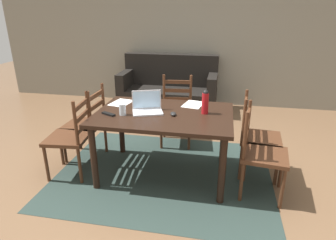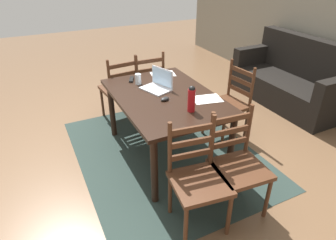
# 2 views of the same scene
# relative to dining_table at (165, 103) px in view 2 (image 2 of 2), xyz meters

# --- Properties ---
(ground_plane) EXTENTS (14.00, 14.00, 0.00)m
(ground_plane) POSITION_rel_dining_table_xyz_m (0.00, 0.00, -0.66)
(ground_plane) COLOR brown
(area_rug) EXTENTS (2.45, 1.96, 0.01)m
(area_rug) POSITION_rel_dining_table_xyz_m (0.00, 0.00, -0.66)
(area_rug) COLOR #283833
(area_rug) RESTS_ON ground
(dining_table) EXTENTS (1.48, 1.02, 0.76)m
(dining_table) POSITION_rel_dining_table_xyz_m (0.00, 0.00, 0.00)
(dining_table) COLOR black
(dining_table) RESTS_ON ground
(chair_left_far) EXTENTS (0.45, 0.45, 0.95)m
(chair_left_far) POSITION_rel_dining_table_xyz_m (-1.03, 0.20, -0.20)
(chair_left_far) COLOR #4C2B19
(chair_left_far) RESTS_ON ground
(chair_right_near) EXTENTS (0.49, 0.49, 0.95)m
(chair_right_near) POSITION_rel_dining_table_xyz_m (1.03, -0.20, -0.20)
(chair_right_near) COLOR #4C2B19
(chair_right_near) RESTS_ON ground
(chair_left_near) EXTENTS (0.48, 0.48, 0.95)m
(chair_left_near) POSITION_rel_dining_table_xyz_m (-1.03, -0.20, -0.20)
(chair_left_near) COLOR #4C2B19
(chair_left_near) RESTS_ON ground
(chair_right_far) EXTENTS (0.47, 0.47, 0.95)m
(chair_right_far) POSITION_rel_dining_table_xyz_m (1.03, 0.21, -0.20)
(chair_right_far) COLOR #4C2B19
(chair_right_far) RESTS_ON ground
(chair_far_head) EXTENTS (0.48, 0.48, 0.95)m
(chair_far_head) POSITION_rel_dining_table_xyz_m (-0.00, 0.88, -0.20)
(chair_far_head) COLOR #4C2B19
(chair_far_head) RESTS_ON ground
(couch) EXTENTS (1.80, 0.80, 1.00)m
(couch) POSITION_rel_dining_table_xyz_m (-0.40, 2.38, -0.31)
(couch) COLOR black
(couch) RESTS_ON ground
(laptop) EXTENTS (0.38, 0.32, 0.23)m
(laptop) POSITION_rel_dining_table_xyz_m (-0.19, 0.01, 0.15)
(laptop) COLOR silver
(laptop) RESTS_ON dining_table
(water_bottle) EXTENTS (0.07, 0.07, 0.26)m
(water_bottle) POSITION_rel_dining_table_xyz_m (0.44, 0.07, 0.23)
(water_bottle) COLOR #A81419
(water_bottle) RESTS_ON dining_table
(drinking_glass) EXTENTS (0.07, 0.07, 0.12)m
(drinking_glass) POSITION_rel_dining_table_xyz_m (-0.42, -0.14, 0.15)
(drinking_glass) COLOR silver
(drinking_glass) RESTS_ON dining_table
(computer_mouse) EXTENTS (0.08, 0.11, 0.03)m
(computer_mouse) POSITION_rel_dining_table_xyz_m (0.11, -0.06, 0.11)
(computer_mouse) COLOR black
(computer_mouse) RESTS_ON dining_table
(tv_remote) EXTENTS (0.17, 0.11, 0.02)m
(tv_remote) POSITION_rel_dining_table_xyz_m (-0.57, -0.17, 0.10)
(tv_remote) COLOR black
(tv_remote) RESTS_ON dining_table
(paper_stack_left) EXTENTS (0.27, 0.33, 0.00)m
(paper_stack_left) POSITION_rel_dining_table_xyz_m (0.28, 0.35, 0.09)
(paper_stack_left) COLOR white
(paper_stack_left) RESTS_ON dining_table
(paper_stack_right) EXTENTS (0.26, 0.33, 0.00)m
(paper_stack_right) POSITION_rel_dining_table_xyz_m (-0.58, 0.25, 0.09)
(paper_stack_right) COLOR white
(paper_stack_right) RESTS_ON dining_table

